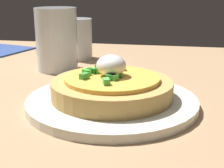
{
  "coord_description": "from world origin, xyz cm",
  "views": [
    {
      "loc": [
        -38.16,
        -20.8,
        19.24
      ],
      "look_at": [
        4.98,
        -12.58,
        5.81
      ],
      "focal_mm": 52.48,
      "sensor_mm": 36.0,
      "label": 1
    }
  ],
  "objects_px": {
    "cup_near": "(78,40)",
    "napkin": "(0,50)",
    "plate": "(112,101)",
    "pizza": "(112,86)",
    "cup_far": "(57,41)"
  },
  "relations": [
    {
      "from": "plate",
      "to": "napkin",
      "type": "xyz_separation_m",
      "value": [
        0.34,
        0.36,
        -0.0
      ]
    },
    {
      "from": "cup_far",
      "to": "napkin",
      "type": "bearing_deg",
      "value": 53.59
    },
    {
      "from": "plate",
      "to": "napkin",
      "type": "height_order",
      "value": "plate"
    },
    {
      "from": "cup_near",
      "to": "plate",
      "type": "bearing_deg",
      "value": -155.03
    },
    {
      "from": "cup_far",
      "to": "pizza",
      "type": "bearing_deg",
      "value": -141.15
    },
    {
      "from": "cup_far",
      "to": "napkin",
      "type": "distance_m",
      "value": 0.27
    },
    {
      "from": "cup_near",
      "to": "cup_far",
      "type": "relative_size",
      "value": 0.75
    },
    {
      "from": "napkin",
      "to": "plate",
      "type": "bearing_deg",
      "value": -133.27
    },
    {
      "from": "cup_near",
      "to": "cup_far",
      "type": "distance_m",
      "value": 0.11
    },
    {
      "from": "cup_near",
      "to": "napkin",
      "type": "bearing_deg",
      "value": 77.33
    },
    {
      "from": "plate",
      "to": "pizza",
      "type": "height_order",
      "value": "pizza"
    },
    {
      "from": "pizza",
      "to": "cup_near",
      "type": "relative_size",
      "value": 1.85
    },
    {
      "from": "plate",
      "to": "cup_near",
      "type": "bearing_deg",
      "value": 24.97
    },
    {
      "from": "plate",
      "to": "pizza",
      "type": "bearing_deg",
      "value": 54.17
    },
    {
      "from": "plate",
      "to": "cup_far",
      "type": "distance_m",
      "value": 0.24
    }
  ]
}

